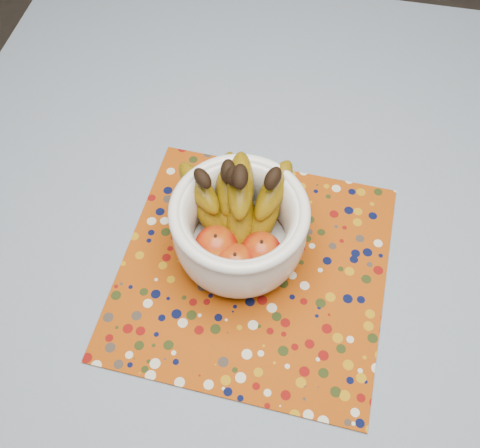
{
  "coord_description": "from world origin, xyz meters",
  "views": [
    {
      "loc": [
        0.03,
        -0.51,
        1.58
      ],
      "look_at": [
        -0.06,
        -0.06,
        0.84
      ],
      "focal_mm": 42.0,
      "sensor_mm": 36.0,
      "label": 1
    }
  ],
  "objects": [
    {
      "name": "table",
      "position": [
        0.0,
        0.0,
        0.67
      ],
      "size": [
        1.2,
        1.2,
        0.75
      ],
      "color": "brown",
      "rests_on": "ground"
    },
    {
      "name": "tablecloth",
      "position": [
        0.0,
        0.0,
        0.76
      ],
      "size": [
        1.32,
        1.32,
        0.01
      ],
      "primitive_type": "cube",
      "color": "slate",
      "rests_on": "table"
    },
    {
      "name": "placemat",
      "position": [
        -0.03,
        -0.09,
        0.76
      ],
      "size": [
        0.44,
        0.44,
        0.0
      ],
      "primitive_type": "cube",
      "rotation": [
        0.0,
        0.0,
        -0.04
      ],
      "color": "#963B08",
      "rests_on": "tablecloth"
    },
    {
      "name": "fruit_bowl",
      "position": [
        -0.07,
        -0.05,
        0.84
      ],
      "size": [
        0.25,
        0.23,
        0.18
      ],
      "color": "white",
      "rests_on": "placemat"
    }
  ]
}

